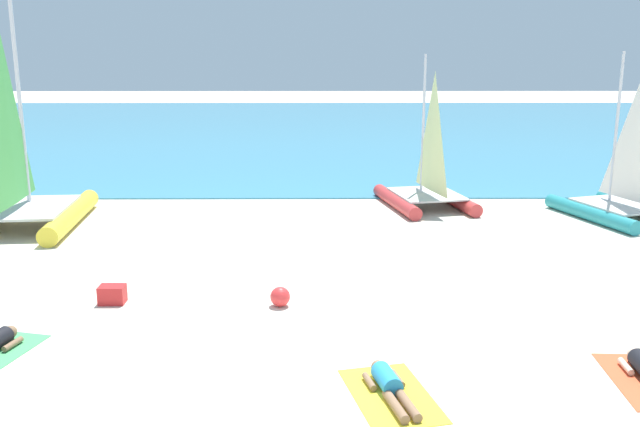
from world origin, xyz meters
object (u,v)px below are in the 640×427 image
object	(u,v)px
sailboat_yellow	(22,195)
sailboat_teal	(621,195)
sunbather_middle	(390,385)
beach_ball	(280,297)
cooler_box	(112,294)
sailboat_red	(426,185)
towel_middle	(391,395)

from	to	relation	value
sailboat_yellow	sailboat_teal	distance (m)	17.06
sailboat_yellow	sunbather_middle	world-z (taller)	sailboat_yellow
beach_ball	cooler_box	distance (m)	3.32
sailboat_red	sailboat_yellow	bearing A→B (deg)	179.94
sunbather_middle	sailboat_yellow	bearing A→B (deg)	120.40
sailboat_yellow	beach_ball	world-z (taller)	sailboat_yellow
sailboat_red	sailboat_teal	xyz separation A→B (m)	(5.44, -1.57, 0.01)
sailboat_yellow	cooler_box	xyz separation A→B (m)	(4.14, -5.99, -0.74)
sunbather_middle	sailboat_red	bearing A→B (deg)	65.85
sailboat_yellow	sailboat_red	xyz separation A→B (m)	(11.60, 2.45, -0.22)
sailboat_teal	cooler_box	distance (m)	14.62
sailboat_yellow	cooler_box	bearing A→B (deg)	-60.25
sailboat_yellow	beach_ball	xyz separation A→B (m)	(7.45, -6.17, -0.72)
towel_middle	sunbather_middle	xyz separation A→B (m)	(-0.02, 0.07, 0.13)
cooler_box	sailboat_teal	bearing A→B (deg)	28.06
towel_middle	beach_ball	xyz separation A→B (m)	(-1.78, 3.61, 0.19)
sailboat_yellow	sunbather_middle	size ratio (longest dim) A/B	3.96
sunbather_middle	towel_middle	bearing A→B (deg)	-90.00
sunbather_middle	cooler_box	xyz separation A→B (m)	(-5.08, 3.73, 0.05)
sailboat_yellow	sunbather_middle	bearing A→B (deg)	-51.41
cooler_box	sailboat_red	bearing A→B (deg)	48.55
towel_middle	cooler_box	xyz separation A→B (m)	(-5.09, 3.79, 0.17)
sailboat_yellow	towel_middle	bearing A→B (deg)	-51.55
sunbather_middle	beach_ball	world-z (taller)	beach_ball
sailboat_teal	sunbather_middle	xyz separation A→B (m)	(-7.82, -10.60, -0.58)
towel_middle	beach_ball	bearing A→B (deg)	116.31
sailboat_red	beach_ball	xyz separation A→B (m)	(-4.15, -8.63, -0.51)
towel_middle	beach_ball	world-z (taller)	beach_ball
sailboat_red	beach_ball	distance (m)	9.58
sailboat_red	sailboat_teal	bearing A→B (deg)	-28.07
sailboat_teal	beach_ball	size ratio (longest dim) A/B	12.32
beach_ball	towel_middle	bearing A→B (deg)	-63.69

